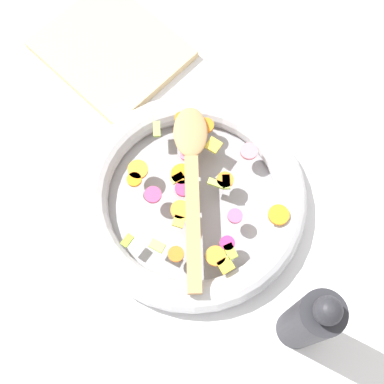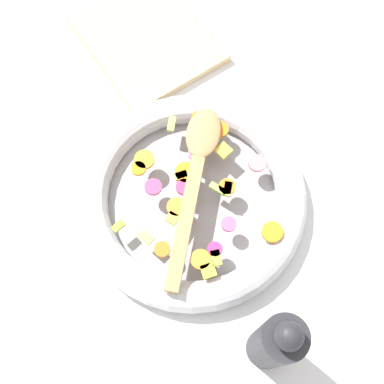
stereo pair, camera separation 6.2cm
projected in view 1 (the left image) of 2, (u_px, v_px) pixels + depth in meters
ground_plane at (192, 202)px, 0.90m from camera, size 4.00×4.00×0.00m
skillet at (192, 198)px, 0.88m from camera, size 0.38×0.38×0.05m
chopped_vegetables at (197, 192)px, 0.85m from camera, size 0.28×0.27×0.01m
wooden_spoon at (192, 175)px, 0.85m from camera, size 0.25×0.24×0.01m
pepper_mill at (309, 321)px, 0.73m from camera, size 0.06×0.06×0.23m
cutting_board at (111, 50)px, 0.99m from camera, size 0.25×0.21×0.02m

